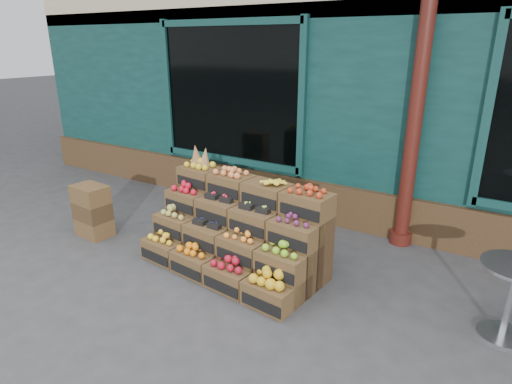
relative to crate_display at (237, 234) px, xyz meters
The scene contains 6 objects.
ground 0.65m from the crate_display, 55.39° to the right, with size 60.00×60.00×0.00m, color #373739.
shop_facade 5.11m from the crate_display, 86.45° to the left, with size 12.00×6.24×4.80m.
crate_display is the anchor object (origin of this frame).
spare_crates 2.15m from the crate_display, behind, with size 0.50×0.37×0.71m.
bistro_table 2.77m from the crate_display, ahead, with size 0.58×0.58×0.72m.
shopkeeper 2.89m from the crate_display, 115.86° to the left, with size 0.74×0.48×2.02m, color #185524.
Camera 1 is at (2.30, -3.29, 2.51)m, focal length 30.00 mm.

